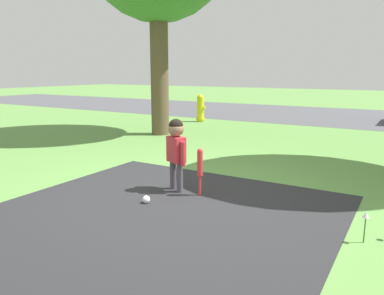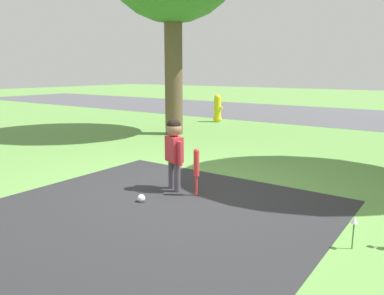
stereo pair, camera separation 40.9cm
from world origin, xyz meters
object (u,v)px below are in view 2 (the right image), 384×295
object	(u,v)px
baseball_bat	(197,165)
sports_ball	(141,198)
child	(174,144)
fire_hydrant	(218,108)

from	to	relation	value
baseball_bat	sports_ball	bearing A→B (deg)	-125.14
child	sports_ball	size ratio (longest dim) A/B	10.17
child	baseball_bat	world-z (taller)	child
baseball_bat	sports_ball	world-z (taller)	baseball_bat
baseball_bat	fire_hydrant	bearing A→B (deg)	119.46
child	fire_hydrant	distance (m)	6.87
child	fire_hydrant	size ratio (longest dim) A/B	1.12
child	fire_hydrant	bearing A→B (deg)	141.95
child	sports_ball	bearing A→B (deg)	-68.92
baseball_bat	sports_ball	size ratio (longest dim) A/B	6.54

